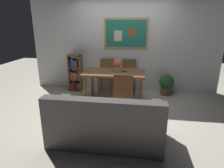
# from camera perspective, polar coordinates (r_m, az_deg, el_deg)

# --- Properties ---
(ground_plane) EXTENTS (12.00, 12.00, 0.00)m
(ground_plane) POSITION_cam_1_polar(r_m,az_deg,el_deg) (4.37, 1.29, -7.70)
(ground_plane) COLOR beige
(wall_back_with_painting) EXTENTS (5.20, 0.14, 2.60)m
(wall_back_with_painting) POSITION_cam_1_polar(r_m,az_deg,el_deg) (5.46, 3.41, 11.63)
(wall_back_with_painting) COLOR silver
(wall_back_with_painting) RESTS_ON ground_plane
(dining_table) EXTENTS (1.43, 0.85, 0.76)m
(dining_table) POSITION_cam_1_polar(r_m,az_deg,el_deg) (4.63, 0.68, 2.37)
(dining_table) COLOR brown
(dining_table) RESTS_ON ground_plane
(dining_chair_near_right) EXTENTS (0.40, 0.41, 0.91)m
(dining_chair_near_right) POSITION_cam_1_polar(r_m,az_deg,el_deg) (3.96, 3.39, -2.10)
(dining_chair_near_right) COLOR brown
(dining_chair_near_right) RESTS_ON ground_plane
(dining_chair_far_left) EXTENTS (0.40, 0.41, 0.91)m
(dining_chair_far_left) POSITION_cam_1_polar(r_m,az_deg,el_deg) (5.42, -1.59, 3.34)
(dining_chair_far_left) COLOR brown
(dining_chair_far_left) RESTS_ON ground_plane
(dining_chair_far_right) EXTENTS (0.40, 0.41, 0.91)m
(dining_chair_far_right) POSITION_cam_1_polar(r_m,az_deg,el_deg) (5.36, 4.94, 3.11)
(dining_chair_far_right) COLOR brown
(dining_chair_far_right) RESTS_ON ground_plane
(leather_couch) EXTENTS (1.80, 0.84, 0.84)m
(leather_couch) POSITION_cam_1_polar(r_m,az_deg,el_deg) (3.16, -1.93, -11.82)
(leather_couch) COLOR #514C4C
(leather_couch) RESTS_ON ground_plane
(bookshelf) EXTENTS (0.36, 0.28, 1.02)m
(bookshelf) POSITION_cam_1_polar(r_m,az_deg,el_deg) (5.61, -10.71, 2.84)
(bookshelf) COLOR brown
(bookshelf) RESTS_ON ground_plane
(potted_ivy) EXTENTS (0.39, 0.39, 0.61)m
(potted_ivy) POSITION_cam_1_polar(r_m,az_deg,el_deg) (5.40, 15.74, 0.05)
(potted_ivy) COLOR brown
(potted_ivy) RESTS_ON ground_plane
(flower_vase) EXTENTS (0.21, 0.20, 0.29)m
(flower_vase) POSITION_cam_1_polar(r_m,az_deg,el_deg) (4.59, 1.45, 5.77)
(flower_vase) COLOR beige
(flower_vase) RESTS_ON dining_table
(tv_remote) EXTENTS (0.12, 0.15, 0.02)m
(tv_remote) POSITION_cam_1_polar(r_m,az_deg,el_deg) (4.64, 3.59, 3.85)
(tv_remote) COLOR black
(tv_remote) RESTS_ON dining_table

